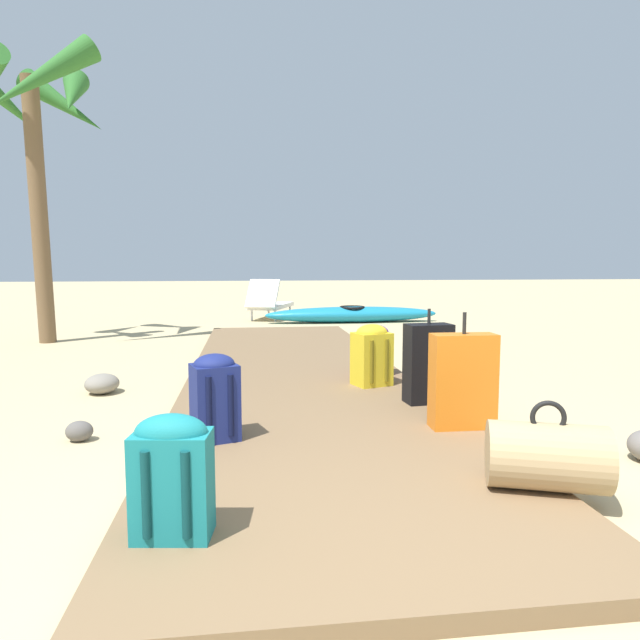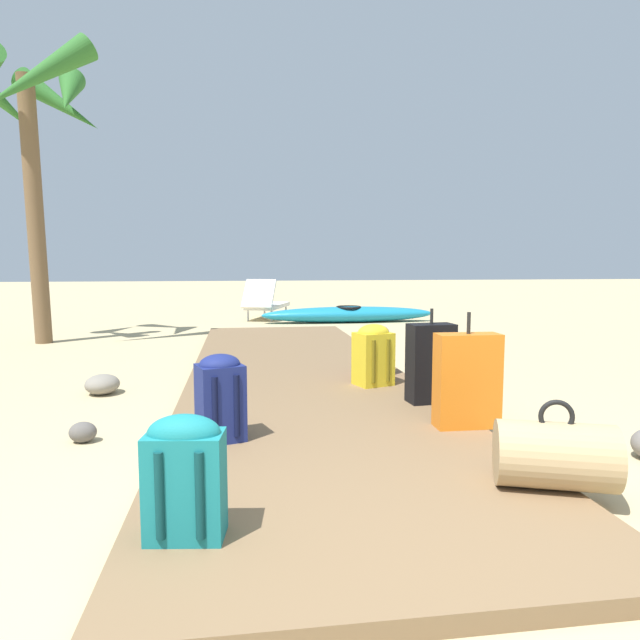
% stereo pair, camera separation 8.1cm
% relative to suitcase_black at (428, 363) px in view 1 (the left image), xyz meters
% --- Properties ---
extents(ground_plane, '(60.00, 60.00, 0.00)m').
position_rel_suitcase_black_xyz_m(ground_plane, '(-0.90, 0.54, -0.38)').
color(ground_plane, tan).
extents(boardwalk, '(2.06, 7.62, 0.08)m').
position_rel_suitcase_black_xyz_m(boardwalk, '(-0.90, 1.30, -0.34)').
color(boardwalk, brown).
rests_on(boardwalk, ground).
extents(suitcase_black, '(0.36, 0.22, 0.72)m').
position_rel_suitcase_black_xyz_m(suitcase_black, '(0.00, 0.00, 0.00)').
color(suitcase_black, black).
rests_on(suitcase_black, boardwalk).
extents(backpack_navy, '(0.32, 0.30, 0.53)m').
position_rel_suitcase_black_xyz_m(backpack_navy, '(-1.56, -0.70, -0.03)').
color(backpack_navy, navy).
rests_on(backpack_navy, boardwalk).
extents(suitcase_orange, '(0.42, 0.18, 0.75)m').
position_rel_suitcase_black_xyz_m(suitcase_orange, '(0.02, -0.65, 0.00)').
color(suitcase_orange, orange).
rests_on(suitcase_orange, boardwalk).
extents(duffel_bag_tan, '(0.62, 0.48, 0.43)m').
position_rel_suitcase_black_xyz_m(duffel_bag_tan, '(0.04, -1.65, -0.14)').
color(duffel_bag_tan, tan).
rests_on(duffel_bag_tan, boardwalk).
extents(backpack_purple, '(0.31, 0.22, 0.48)m').
position_rel_suitcase_black_xyz_m(backpack_purple, '(-0.17, 1.09, -0.05)').
color(backpack_purple, '#6B2D84').
rests_on(backpack_purple, boardwalk).
extents(backpack_yellow, '(0.36, 0.33, 0.54)m').
position_rel_suitcase_black_xyz_m(backpack_yellow, '(-0.29, 0.65, -0.02)').
color(backpack_yellow, gold).
rests_on(backpack_yellow, boardwalk).
extents(backpack_teal, '(0.32, 0.23, 0.49)m').
position_rel_suitcase_black_xyz_m(backpack_teal, '(-1.66, -1.90, -0.04)').
color(backpack_teal, '#197A7F').
rests_on(backpack_teal, boardwalk).
extents(palm_tree_far_left, '(2.20, 2.25, 4.07)m').
position_rel_suitcase_black_xyz_m(palm_tree_far_left, '(-4.23, 4.25, 2.79)').
color(palm_tree_far_left, brown).
rests_on(palm_tree_far_left, ground).
extents(lounge_chair, '(1.06, 1.62, 0.82)m').
position_rel_suitcase_black_xyz_m(lounge_chair, '(-0.94, 7.22, -0.06)').
color(lounge_chair, white).
rests_on(lounge_chair, ground).
extents(kayak, '(3.36, 0.61, 0.31)m').
position_rel_suitcase_black_xyz_m(kayak, '(0.61, 6.39, -0.23)').
color(kayak, teal).
rests_on(kayak, ground).
extents(rock_left_near, '(0.18, 0.15, 0.13)m').
position_rel_suitcase_black_xyz_m(rock_left_near, '(-2.45, -0.38, -0.32)').
color(rock_left_near, '#5B5651').
rests_on(rock_left_near, ground).
extents(rock_left_far, '(0.31, 0.34, 0.17)m').
position_rel_suitcase_black_xyz_m(rock_left_far, '(-2.65, 0.97, -0.30)').
color(rock_left_far, gray).
rests_on(rock_left_far, ground).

